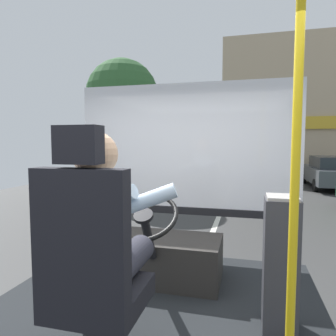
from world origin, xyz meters
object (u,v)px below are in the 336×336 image
object	(u,v)px
parked_car_charcoal	(332,172)
parked_car_white	(291,159)
driver_seat	(92,276)
steering_console	(161,256)
handrail_pole	(295,174)
fare_box	(280,264)
bus_driver	(102,229)
parked_car_red	(309,164)

from	to	relation	value
parked_car_charcoal	parked_car_white	bearing A→B (deg)	90.51
driver_seat	steering_console	bearing A→B (deg)	90.00
handrail_pole	steering_console	bearing A→B (deg)	131.84
handrail_pole	parked_car_charcoal	xyz separation A→B (m)	(3.21, 12.52, -1.06)
fare_box	driver_seat	bearing A→B (deg)	-142.36
parked_car_white	steering_console	bearing A→B (deg)	-100.14
bus_driver	handrail_pole	distance (m)	1.04
bus_driver	parked_car_red	distance (m)	17.52
fare_box	parked_car_white	size ratio (longest dim) A/B	0.21
steering_console	parked_car_white	bearing A→B (deg)	79.86
handrail_pole	parked_car_red	size ratio (longest dim) A/B	0.56
handrail_pole	parked_car_white	size ratio (longest dim) A/B	0.52
bus_driver	handrail_pole	world-z (taller)	handrail_pole
steering_console	handrail_pole	size ratio (longest dim) A/B	0.48
handrail_pole	parked_car_charcoal	world-z (taller)	handrail_pole
steering_console	bus_driver	bearing A→B (deg)	-90.00
parked_car_charcoal	parked_car_red	xyz separation A→B (m)	(-0.11, 4.42, 0.01)
steering_console	parked_car_charcoal	distance (m)	12.17
bus_driver	parked_car_charcoal	world-z (taller)	bus_driver
driver_seat	parked_car_red	xyz separation A→B (m)	(4.09, 17.13, -0.51)
driver_seat	handrail_pole	xyz separation A→B (m)	(0.99, 0.19, 0.54)
fare_box	parked_car_red	xyz separation A→B (m)	(3.09, 16.37, -0.38)
bus_driver	steering_console	xyz separation A→B (m)	(0.00, 1.18, -0.58)
steering_console	fare_box	distance (m)	1.15
steering_console	handrail_pole	xyz separation A→B (m)	(0.99, -1.10, 0.91)
parked_car_white	handrail_pole	bearing A→B (deg)	-97.37
driver_seat	parked_car_charcoal	size ratio (longest dim) A/B	0.34
parked_car_charcoal	driver_seat	bearing A→B (deg)	-108.28
steering_console	parked_car_charcoal	xyz separation A→B (m)	(4.20, 11.42, -0.15)
bus_driver	fare_box	distance (m)	1.24
handrail_pole	parked_car_red	xyz separation A→B (m)	(3.10, 16.95, -1.05)
parked_car_charcoal	parked_car_white	world-z (taller)	parked_car_charcoal
steering_console	fare_box	bearing A→B (deg)	-27.83
fare_box	parked_car_red	distance (m)	16.66
parked_car_charcoal	parked_car_red	world-z (taller)	parked_car_red
parked_car_charcoal	steering_console	bearing A→B (deg)	-110.19
fare_box	parked_car_white	xyz separation A→B (m)	(3.10, 23.43, -0.45)
parked_car_red	parked_car_charcoal	bearing A→B (deg)	-88.57
steering_console	parked_car_red	xyz separation A→B (m)	(4.09, 15.84, -0.15)
parked_car_red	bus_driver	bearing A→B (deg)	-103.51
parked_car_charcoal	bus_driver	bearing A→B (deg)	-108.44
handrail_pole	parked_car_red	distance (m)	17.26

